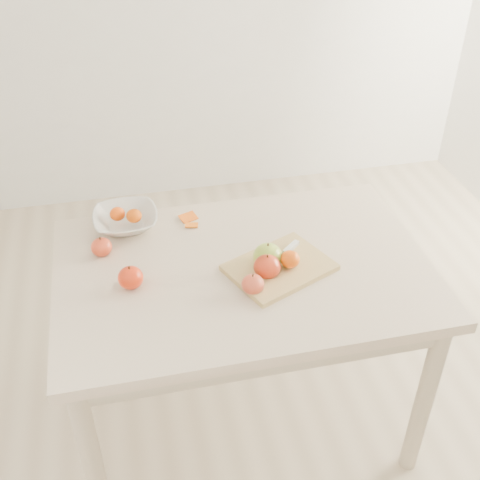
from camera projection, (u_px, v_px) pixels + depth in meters
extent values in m
plane|color=#C6B293|center=(243.00, 415.00, 2.37)|extent=(3.50, 3.50, 0.00)
cube|color=beige|center=(243.00, 271.00, 1.94)|extent=(1.20, 0.80, 0.04)
cylinder|color=#BCAA8E|center=(89.00, 311.00, 2.34)|extent=(0.06, 0.06, 0.71)
cylinder|color=#BCAA8E|center=(350.00, 273.00, 2.53)|extent=(0.06, 0.06, 0.71)
cylinder|color=#BCAA8E|center=(93.00, 463.00, 1.80)|extent=(0.06, 0.06, 0.71)
cylinder|color=#BCAA8E|center=(424.00, 400.00, 1.99)|extent=(0.06, 0.06, 0.71)
cube|color=tan|center=(279.00, 268.00, 1.91)|extent=(0.38, 0.34, 0.02)
ellipsoid|color=#CE4807|center=(290.00, 259.00, 1.89)|extent=(0.06, 0.06, 0.05)
imported|color=silver|center=(126.00, 220.00, 2.10)|extent=(0.22, 0.22, 0.05)
ellipsoid|color=#E34808|center=(117.00, 214.00, 2.09)|extent=(0.05, 0.05, 0.05)
ellipsoid|color=#DC4807|center=(134.00, 216.00, 2.08)|extent=(0.05, 0.05, 0.05)
cube|color=#E85C10|center=(188.00, 218.00, 2.15)|extent=(0.07, 0.06, 0.01)
cube|color=orange|center=(192.00, 226.00, 2.11)|extent=(0.05, 0.04, 0.01)
cube|color=white|center=(291.00, 247.00, 1.97)|extent=(0.07, 0.06, 0.01)
cube|color=#3D3F45|center=(270.00, 255.00, 1.94)|extent=(0.08, 0.08, 0.00)
ellipsoid|color=olive|center=(268.00, 256.00, 1.91)|extent=(0.09, 0.09, 0.08)
ellipsoid|color=#A51105|center=(131.00, 278.00, 1.83)|extent=(0.08, 0.08, 0.07)
ellipsoid|color=maroon|center=(101.00, 247.00, 1.96)|extent=(0.07, 0.07, 0.06)
ellipsoid|color=maroon|center=(267.00, 267.00, 1.87)|extent=(0.09, 0.09, 0.08)
ellipsoid|color=maroon|center=(253.00, 284.00, 1.81)|extent=(0.07, 0.07, 0.06)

